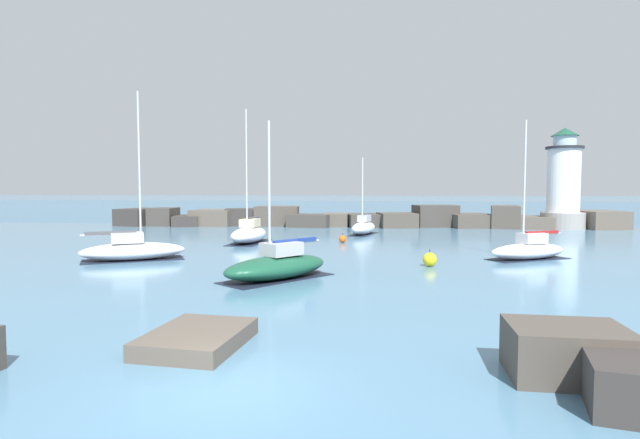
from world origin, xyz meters
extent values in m
plane|color=teal|center=(0.00, 0.00, 0.00)|extent=(600.00, 600.00, 0.00)
cube|color=teal|center=(0.00, 107.75, 0.00)|extent=(400.00, 116.00, 0.01)
cube|color=#383330|center=(-24.78, 47.56, 1.01)|extent=(4.81, 6.21, 2.01)
cube|color=#423D38|center=(-21.65, 47.11, 1.06)|extent=(3.05, 4.11, 2.12)
cube|color=#383330|center=(-18.72, 47.14, 0.60)|extent=(4.15, 5.76, 1.21)
cube|color=brown|center=(-15.48, 47.64, 0.95)|extent=(5.07, 4.99, 1.90)
cube|color=#383330|center=(-12.22, 48.08, 1.01)|extent=(4.62, 4.30, 2.02)
cube|color=#4C443D|center=(-7.98, 48.26, 1.15)|extent=(5.41, 4.35, 2.31)
cube|color=#423D38|center=(-3.83, 46.96, 0.72)|extent=(5.24, 4.53, 1.44)
cube|color=brown|center=(-0.90, 48.46, 0.74)|extent=(3.15, 4.17, 1.49)
cube|color=#423D38|center=(2.62, 47.97, 0.74)|extent=(5.11, 5.49, 1.48)
cube|color=#4C443D|center=(6.22, 47.09, 0.82)|extent=(4.74, 4.75, 1.64)
cube|color=#423D38|center=(10.69, 48.46, 1.26)|extent=(5.31, 4.39, 2.51)
cube|color=#4C443D|center=(14.56, 48.42, 0.76)|extent=(5.62, 6.23, 1.52)
cube|color=#4C443D|center=(18.47, 48.01, 1.24)|extent=(4.04, 5.72, 2.49)
cube|color=brown|center=(21.33, 47.12, 0.66)|extent=(4.23, 4.87, 1.32)
cube|color=#383330|center=(24.90, 48.18, 0.61)|extent=(4.66, 4.67, 1.22)
cube|color=brown|center=(28.55, 47.85, 0.98)|extent=(5.14, 6.18, 1.96)
cylinder|color=gray|center=(24.33, 46.83, 0.90)|extent=(4.61, 4.61, 1.80)
cylinder|color=white|center=(24.33, 46.83, 5.30)|extent=(3.41, 3.41, 6.99)
cylinder|color=#232328|center=(24.33, 46.83, 8.92)|extent=(3.93, 3.93, 0.25)
cylinder|color=silver|center=(24.33, 46.83, 9.62)|extent=(2.39, 2.39, 1.15)
cone|color=#194C38|center=(24.33, 46.83, 10.64)|extent=(2.90, 2.90, 0.90)
cube|color=#4C443D|center=(7.83, 1.44, 0.62)|extent=(2.76, 2.12, 1.24)
cube|color=brown|center=(-1.65, 2.80, 0.24)|extent=(2.81, 3.56, 0.48)
ellipsoid|color=white|center=(-11.55, 18.98, 0.54)|extent=(6.66, 5.07, 1.09)
cube|color=black|center=(-11.55, 18.98, 0.01)|extent=(6.36, 4.88, 0.03)
cube|color=#B2B2B7|center=(-11.82, 18.83, 1.41)|extent=(2.28, 2.05, 0.64)
cylinder|color=silver|center=(-11.13, 19.20, 5.76)|extent=(0.12, 0.12, 9.36)
cylinder|color=#BCBCC1|center=(-12.65, 18.39, 1.64)|extent=(3.09, 1.71, 0.10)
cube|color=#4C4C51|center=(-12.65, 18.39, 1.74)|extent=(2.68, 1.56, 0.20)
ellipsoid|color=white|center=(13.12, 21.86, 0.50)|extent=(5.87, 4.34, 1.00)
cube|color=black|center=(13.12, 21.86, 0.01)|extent=(5.61, 4.18, 0.03)
cube|color=silver|center=(13.36, 21.99, 1.32)|extent=(1.99, 1.73, 0.64)
cylinder|color=silver|center=(12.74, 21.66, 4.85)|extent=(0.12, 0.12, 7.69)
cylinder|color=#BCBCC1|center=(14.11, 22.39, 1.55)|extent=(2.78, 1.55, 0.10)
cube|color=maroon|center=(14.11, 22.39, 1.65)|extent=(2.42, 1.42, 0.20)
ellipsoid|color=#195138|center=(-1.39, 13.47, 0.57)|extent=(5.72, 6.25, 1.15)
cube|color=black|center=(-1.39, 13.47, 0.01)|extent=(5.49, 5.98, 0.03)
cube|color=#B2B2B7|center=(-1.20, 13.71, 1.47)|extent=(2.18, 2.25, 0.64)
cylinder|color=silver|center=(-1.68, 13.12, 4.43)|extent=(0.12, 0.12, 6.56)
cylinder|color=#BCBCC1|center=(-0.62, 14.42, 1.70)|extent=(2.20, 2.66, 0.10)
cube|color=navy|center=(-0.62, 14.42, 1.80)|extent=(1.96, 2.34, 0.20)
ellipsoid|color=white|center=(2.52, 37.79, 0.62)|extent=(3.13, 5.63, 1.23)
cube|color=black|center=(2.52, 37.79, 0.01)|extent=(3.03, 5.36, 0.03)
cube|color=#B2B2B7|center=(2.59, 38.04, 1.55)|extent=(1.36, 1.81, 0.64)
cylinder|color=silver|center=(2.41, 37.40, 4.31)|extent=(0.12, 0.12, 6.16)
cylinder|color=#BCBCC1|center=(2.81, 38.82, 1.78)|extent=(0.90, 2.86, 0.10)
cube|color=#4C4C51|center=(2.81, 38.82, 1.88)|extent=(0.87, 2.47, 0.20)
ellipsoid|color=white|center=(-6.75, 29.38, 0.65)|extent=(2.82, 6.14, 1.30)
cube|color=black|center=(-6.75, 29.38, 0.01)|extent=(2.75, 5.84, 0.03)
cube|color=beige|center=(-6.73, 29.68, 1.62)|extent=(1.43, 1.89, 0.64)
cylinder|color=silver|center=(-6.79, 28.93, 6.06)|extent=(0.12, 0.12, 9.52)
cylinder|color=#BCBCC1|center=(-6.66, 30.57, 1.85)|extent=(0.35, 3.29, 0.10)
cube|color=#4C4C51|center=(-6.66, 30.57, 1.95)|extent=(0.42, 2.80, 0.20)
sphere|color=#EA5914|center=(0.92, 30.21, 0.30)|extent=(0.61, 0.61, 0.61)
cylinder|color=black|center=(0.92, 30.21, 0.71)|extent=(0.04, 0.04, 0.20)
sphere|color=yellow|center=(6.59, 18.22, 0.40)|extent=(0.80, 0.80, 0.80)
cylinder|color=black|center=(6.59, 18.22, 0.90)|extent=(0.04, 0.04, 0.20)
camera|label=1|loc=(3.21, -10.60, 4.47)|focal=28.00mm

